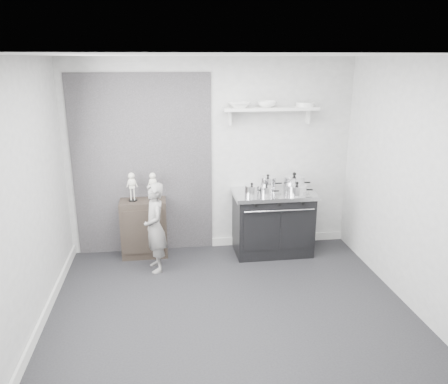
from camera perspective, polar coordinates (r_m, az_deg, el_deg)
The scene contains 16 objects.
ground at distance 4.99m, azimuth 0.84°, elevation -15.33°, with size 4.00×4.00×0.00m, color black.
room_shell at distance 4.47m, azimuth -0.48°, elevation 3.70°, with size 4.02×3.62×2.71m.
wall_shelf at distance 6.05m, azimuth 6.11°, elevation 10.67°, with size 1.30×0.26×0.24m.
stove at distance 6.23m, azimuth 6.35°, elevation -3.89°, with size 1.12×0.70×0.90m.
side_cabinet at distance 6.21m, azimuth -10.38°, elevation -4.64°, with size 0.62×0.36×0.81m, color black.
child at distance 5.69m, azimuth -9.00°, elevation -4.61°, with size 0.43×0.28×1.18m, color gray.
pot_front_left at distance 5.89m, azimuth 3.64°, elevation 0.24°, with size 0.29×0.20×0.18m.
pot_back_left at distance 6.16m, azimuth 5.75°, elevation 1.15°, with size 0.32×0.23×0.22m.
pot_back_right at distance 6.23m, azimuth 9.13°, elevation 1.25°, with size 0.39×0.31×0.25m.
pot_front_right at distance 5.99m, azimuth 9.49°, elevation 0.31°, with size 0.36×0.27×0.18m.
pot_front_center at distance 5.90m, azimuth 5.56°, elevation 0.16°, with size 0.26×0.17×0.15m.
skeleton_full at distance 6.01m, azimuth -11.94°, elevation 0.95°, with size 0.13×0.08×0.46m, color beige, non-canonical shape.
skeleton_torso at distance 6.00m, azimuth -9.27°, elevation 0.99°, with size 0.12×0.08×0.44m, color beige, non-canonical shape.
bowl_large at distance 5.95m, azimuth 1.99°, elevation 11.30°, with size 0.30×0.30×0.07m, color white.
bowl_small at distance 6.02m, azimuth 5.62°, elevation 11.35°, with size 0.26×0.26×0.08m, color white.
plate_stack at distance 6.17m, azimuth 10.55°, elevation 11.18°, with size 0.25×0.25×0.06m, color white.
Camera 1 is at (-0.65, -4.16, 2.67)m, focal length 35.00 mm.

